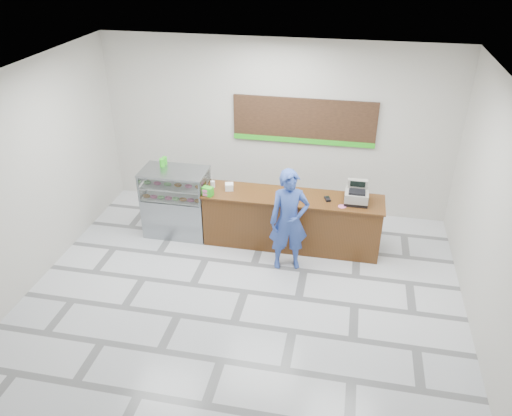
% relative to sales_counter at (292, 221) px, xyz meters
% --- Properties ---
extents(floor, '(7.00, 7.00, 0.00)m').
position_rel_sales_counter_xyz_m(floor, '(-0.55, -1.55, -0.52)').
color(floor, silver).
rests_on(floor, ground).
extents(back_wall, '(7.00, 0.00, 7.00)m').
position_rel_sales_counter_xyz_m(back_wall, '(-0.55, 1.45, 1.23)').
color(back_wall, beige).
rests_on(back_wall, floor).
extents(ceiling, '(7.00, 7.00, 0.00)m').
position_rel_sales_counter_xyz_m(ceiling, '(-0.55, -1.55, 2.98)').
color(ceiling, silver).
rests_on(ceiling, back_wall).
extents(sales_counter, '(3.26, 0.76, 1.03)m').
position_rel_sales_counter_xyz_m(sales_counter, '(0.00, 0.00, 0.00)').
color(sales_counter, '#562D12').
rests_on(sales_counter, floor).
extents(display_case, '(1.22, 0.72, 1.33)m').
position_rel_sales_counter_xyz_m(display_case, '(-2.22, -0.00, 0.16)').
color(display_case, gray).
rests_on(display_case, floor).
extents(menu_board, '(2.80, 0.06, 0.90)m').
position_rel_sales_counter_xyz_m(menu_board, '(-0.00, 1.41, 1.42)').
color(menu_board, black).
rests_on(menu_board, back_wall).
extents(cash_register, '(0.41, 0.43, 0.38)m').
position_rel_sales_counter_xyz_m(cash_register, '(1.12, 0.00, 0.66)').
color(cash_register, black).
rests_on(cash_register, sales_counter).
extents(card_terminal, '(0.13, 0.18, 0.04)m').
position_rel_sales_counter_xyz_m(card_terminal, '(0.62, -0.02, 0.53)').
color(card_terminal, black).
rests_on(card_terminal, sales_counter).
extents(serving_tray, '(0.40, 0.30, 0.02)m').
position_rel_sales_counter_xyz_m(serving_tray, '(-0.07, -0.08, 0.52)').
color(serving_tray, '#3FB811').
rests_on(serving_tray, sales_counter).
extents(napkin_box, '(0.18, 0.18, 0.13)m').
position_rel_sales_counter_xyz_m(napkin_box, '(-1.17, 0.02, 0.58)').
color(napkin_box, white).
rests_on(napkin_box, sales_counter).
extents(straw_cup, '(0.08, 0.08, 0.13)m').
position_rel_sales_counter_xyz_m(straw_cup, '(-1.50, 0.06, 0.58)').
color(straw_cup, silver).
rests_on(straw_cup, sales_counter).
extents(promo_box, '(0.21, 0.16, 0.16)m').
position_rel_sales_counter_xyz_m(promo_box, '(-1.50, -0.27, 0.60)').
color(promo_box, green).
rests_on(promo_box, sales_counter).
extents(donut_decal, '(0.14, 0.14, 0.00)m').
position_rel_sales_counter_xyz_m(donut_decal, '(0.89, -0.21, 0.52)').
color(donut_decal, '#DB6097').
rests_on(donut_decal, sales_counter).
extents(green_cup_left, '(0.09, 0.09, 0.14)m').
position_rel_sales_counter_xyz_m(green_cup_left, '(-2.48, 0.26, 0.88)').
color(green_cup_left, green).
rests_on(green_cup_left, display_case).
extents(green_cup_right, '(0.10, 0.10, 0.16)m').
position_rel_sales_counter_xyz_m(green_cup_right, '(-2.48, 0.14, 0.89)').
color(green_cup_right, green).
rests_on(green_cup_right, display_case).
extents(customer, '(0.76, 0.60, 1.84)m').
position_rel_sales_counter_xyz_m(customer, '(0.03, -0.67, 0.40)').
color(customer, '#314CA2').
rests_on(customer, floor).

